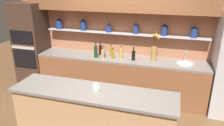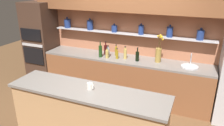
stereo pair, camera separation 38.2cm
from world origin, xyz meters
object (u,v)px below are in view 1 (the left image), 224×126
bottle_oil_3 (113,54)px  bottle_wine_5 (100,50)px  flower_vase (154,52)px  bottle_oil_1 (111,51)px  sink_fixture (185,63)px  coffee_mug (96,87)px  bottle_wine_0 (133,55)px  bottle_spirit_2 (103,54)px  bottle_spirit_6 (104,52)px  bottle_wine_7 (96,52)px  bottle_spirit_4 (121,53)px  oven_tower (32,46)px

bottle_oil_3 → bottle_wine_5: bearing=152.0°
flower_vase → bottle_oil_3: bearing=-170.8°
bottle_oil_1 → bottle_oil_3: (0.09, -0.18, -0.01)m
bottle_oil_3 → flower_vase: bearing=9.2°
sink_fixture → bottle_oil_3: sink_fixture is taller
flower_vase → coffee_mug: (-0.62, -1.77, -0.04)m
bottle_wine_0 → bottle_spirit_2: bottle_wine_0 is taller
flower_vase → bottle_spirit_6: bearing=-175.5°
bottle_wine_7 → bottle_spirit_2: bearing=-3.1°
bottle_oil_3 → bottle_spirit_6: 0.23m
bottle_spirit_4 → bottle_wine_7: bearing=-169.1°
bottle_spirit_6 → coffee_mug: size_ratio=2.53×
flower_vase → bottle_wine_7: flower_vase is taller
flower_vase → sink_fixture: size_ratio=1.80×
bottle_spirit_2 → bottle_wine_5: (-0.13, 0.23, 0.01)m
oven_tower → sink_fixture: bearing=0.2°
sink_fixture → flower_vase: bearing=176.6°
sink_fixture → bottle_spirit_6: bearing=-178.4°
bottle_spirit_4 → bottle_spirit_2: bearing=-163.4°
bottle_spirit_2 → bottle_wine_7: (-0.16, 0.01, 0.04)m
flower_vase → coffee_mug: 1.87m
bottle_wine_0 → bottle_spirit_2: size_ratio=1.25×
bottle_wine_5 → coffee_mug: (0.57, -1.81, 0.04)m
bottle_oil_3 → bottle_wine_0: bearing=4.1°
bottle_oil_1 → flower_vase: bearing=-2.8°
coffee_mug → sink_fixture: bearing=54.2°
oven_tower → bottle_spirit_6: bearing=-1.1°
bottle_wine_0 → bottle_oil_3: size_ratio=1.25×
sink_fixture → bottle_wine_7: size_ratio=0.95×
bottle_wine_5 → coffee_mug: size_ratio=3.01×
bottle_wine_0 → oven_tower: bearing=178.7°
bottle_oil_3 → coffee_mug: 1.64m
bottle_oil_3 → bottle_wine_7: 0.38m
oven_tower → bottle_spirit_4: 2.22m
bottle_spirit_6 → coffee_mug: (0.45, -1.68, 0.04)m
bottle_spirit_4 → bottle_wine_5: bottle_wine_5 is taller
oven_tower → bottle_wine_0: size_ratio=6.97×
bottle_spirit_4 → bottle_oil_3: bearing=-156.1°
bottle_wine_0 → bottle_spirit_4: 0.28m
bottle_spirit_6 → sink_fixture: bearing=1.6°
bottle_oil_1 → oven_tower: bearing=-177.2°
bottle_spirit_2 → bottle_oil_1: bearing=61.7°
flower_vase → bottle_oil_1: bearing=177.2°
oven_tower → bottle_spirit_4: oven_tower is taller
bottle_oil_1 → bottle_spirit_6: same height
oven_tower → flower_vase: size_ratio=3.42×
sink_fixture → bottle_oil_3: (-1.47, -0.10, 0.07)m
sink_fixture → bottle_oil_1: (-1.56, 0.08, 0.08)m
oven_tower → flower_vase: (2.91, 0.05, 0.10)m
bottle_spirit_2 → coffee_mug: 1.65m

